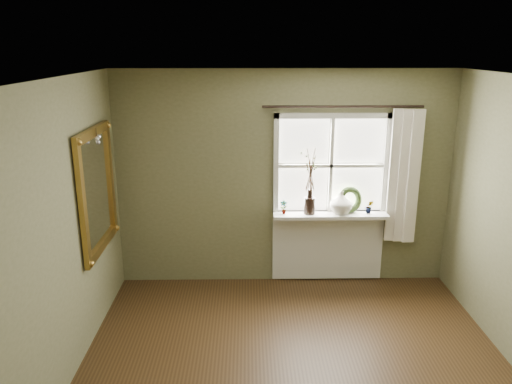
{
  "coord_description": "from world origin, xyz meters",
  "views": [
    {
      "loc": [
        -0.44,
        -3.5,
        2.85
      ],
      "look_at": [
        -0.35,
        1.55,
        1.36
      ],
      "focal_mm": 35.0,
      "sensor_mm": 36.0,
      "label": 1
    }
  ],
  "objects_px": {
    "gilt_mirror": "(97,190)",
    "cream_vase": "(341,202)",
    "dark_jug": "(310,206)",
    "wreath": "(350,202)"
  },
  "relations": [
    {
      "from": "cream_vase",
      "to": "gilt_mirror",
      "type": "relative_size",
      "value": 0.22
    },
    {
      "from": "wreath",
      "to": "gilt_mirror",
      "type": "relative_size",
      "value": 0.25
    },
    {
      "from": "dark_jug",
      "to": "cream_vase",
      "type": "xyz_separation_m",
      "value": [
        0.37,
        0.0,
        0.04
      ]
    },
    {
      "from": "dark_jug",
      "to": "gilt_mirror",
      "type": "relative_size",
      "value": 0.16
    },
    {
      "from": "cream_vase",
      "to": "wreath",
      "type": "bearing_deg",
      "value": 20.18
    },
    {
      "from": "dark_jug",
      "to": "gilt_mirror",
      "type": "bearing_deg",
      "value": -161.92
    },
    {
      "from": "gilt_mirror",
      "to": "cream_vase",
      "type": "bearing_deg",
      "value": 15.64
    },
    {
      "from": "dark_jug",
      "to": "cream_vase",
      "type": "distance_m",
      "value": 0.38
    },
    {
      "from": "dark_jug",
      "to": "wreath",
      "type": "bearing_deg",
      "value": 4.73
    },
    {
      "from": "wreath",
      "to": "gilt_mirror",
      "type": "distance_m",
      "value": 2.88
    }
  ]
}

